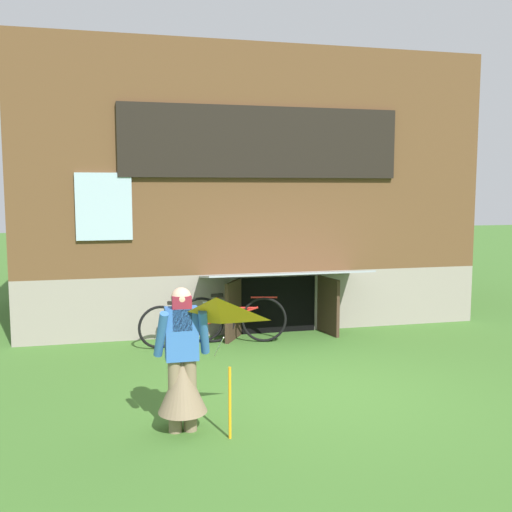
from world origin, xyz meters
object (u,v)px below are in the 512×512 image
Objects in this scene: person at (182,372)px; kite at (216,334)px; bicycle_red at (233,319)px; bicycle_silver at (188,323)px.

kite is (0.28, -0.52, 0.52)m from person.
person is at bearing -96.37° from bicycle_red.
bicycle_red is at bearing 84.66° from person.
bicycle_red reaches higher than bicycle_silver.
bicycle_silver is at bearing 96.25° from person.
kite is 4.19m from bicycle_red.
kite is 4.05m from bicycle_silver.
person is 0.87× the size of bicycle_red.
bicycle_red is at bearing -6.51° from bicycle_silver.
person is 0.94× the size of bicycle_silver.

